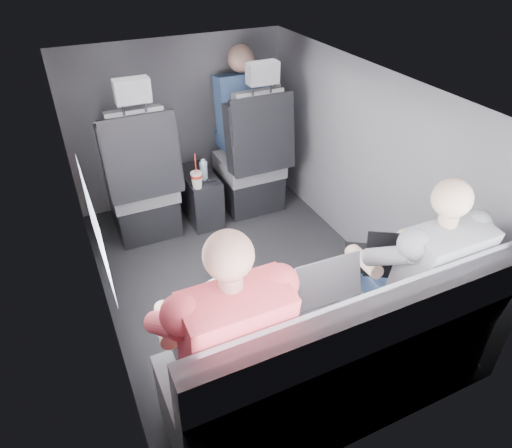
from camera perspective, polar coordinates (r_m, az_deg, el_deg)
name	(u,v)px	position (r m, az deg, el deg)	size (l,w,h in m)	color
floor	(244,280)	(3.18, -1.46, -6.96)	(2.60, 2.60, 0.00)	black
ceiling	(241,85)	(2.51, -1.92, 16.97)	(2.60, 2.60, 0.00)	#B2B2AD
panel_left	(90,232)	(2.62, -19.99, -0.91)	(0.02, 2.60, 1.35)	#56565B
panel_right	(364,167)	(3.20, 13.35, 6.97)	(0.02, 2.60, 1.35)	#56565B
panel_front	(179,123)	(3.89, -9.59, 12.37)	(1.80, 0.02, 1.35)	#56565B
panel_back	(375,347)	(1.93, 14.70, -14.65)	(1.80, 0.02, 1.35)	#56565B
side_window	(95,225)	(2.24, -19.49, -0.08)	(0.02, 0.75, 0.42)	white
seatbelt	(262,126)	(3.44, 0.71, 12.15)	(0.05, 0.01, 0.65)	black
front_seat_left	(143,188)	(3.51, -13.95, 4.33)	(0.52, 0.58, 1.26)	black
front_seat_right	(252,165)	(3.75, -0.47, 7.37)	(0.52, 0.58, 1.26)	black
center_console	(200,196)	(3.74, -7.00, 3.50)	(0.24, 0.48, 0.41)	black
rear_bench	(333,363)	(2.32, 9.65, -16.80)	(1.60, 0.57, 0.92)	slate
soda_cup	(197,179)	(3.42, -7.41, 5.56)	(0.09, 0.09, 0.27)	white
water_bottle	(204,170)	(3.53, -6.55, 6.68)	(0.06, 0.06, 0.17)	#99B4CF
laptop_white	(206,305)	(2.11, -6.31, -10.03)	(0.35, 0.35, 0.22)	white
laptop_silver	(318,281)	(2.23, 7.76, -7.10)	(0.33, 0.30, 0.23)	#B2B2B7
laptop_black	(386,258)	(2.44, 15.98, -4.09)	(0.42, 0.47, 0.25)	black
passenger_rear_left	(223,338)	(1.96, -4.12, -14.08)	(0.51, 0.63, 1.23)	#343439
passenger_rear_right	(413,274)	(2.40, 18.98, -5.91)	(0.48, 0.61, 1.20)	navy
passenger_front_right	(242,112)	(3.83, -1.77, 13.78)	(0.41, 0.41, 0.86)	navy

